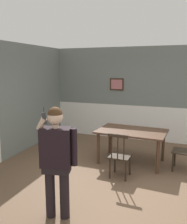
# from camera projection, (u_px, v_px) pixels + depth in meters

# --- Properties ---
(ground_plane) EXTENTS (6.68, 6.68, 0.00)m
(ground_plane) POSITION_uv_depth(u_px,v_px,m) (116.00, 183.00, 4.65)
(ground_plane) COLOR brown
(room_back_partition) EXTENTS (5.69, 0.17, 2.78)m
(room_back_partition) POSITION_uv_depth(u_px,v_px,m) (144.00, 96.00, 7.21)
(room_back_partition) COLOR slate
(room_back_partition) RESTS_ON ground_plane
(dining_table) EXTENTS (1.58, 1.05, 0.76)m
(dining_table) POSITION_uv_depth(u_px,v_px,m) (132.00, 134.00, 5.54)
(dining_table) COLOR #4C3323
(dining_table) RESTS_ON ground_plane
(chair_near_window) EXTENTS (0.42, 0.42, 0.93)m
(chair_near_window) POSITION_uv_depth(u_px,v_px,m) (120.00, 156.00, 4.80)
(chair_near_window) COLOR #2D2319
(chair_near_window) RESTS_ON ground_plane
(chair_by_doorway) EXTENTS (0.45, 0.45, 0.95)m
(chair_by_doorway) POSITION_uv_depth(u_px,v_px,m) (185.00, 150.00, 5.12)
(chair_by_doorway) COLOR #2D2319
(chair_by_doorway) RESTS_ON ground_plane
(person_figure) EXTENTS (0.56, 0.33, 1.65)m
(person_figure) POSITION_uv_depth(u_px,v_px,m) (57.00, 156.00, 3.42)
(person_figure) COLOR black
(person_figure) RESTS_ON ground_plane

